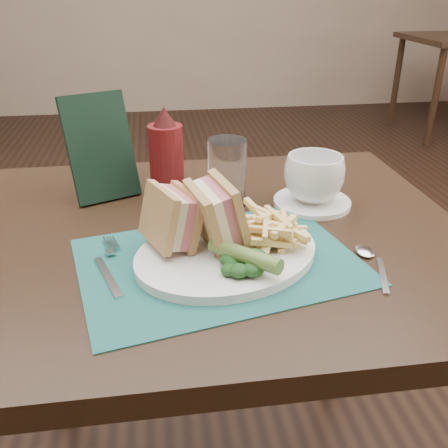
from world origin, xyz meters
name	(u,v)px	position (x,y,z in m)	size (l,w,h in m)	color
floor	(197,362)	(0.00, 0.00, 0.00)	(7.00, 7.00, 0.00)	black
wall_back	(163,111)	(0.00, 3.50, 0.00)	(6.00, 6.00, 0.00)	tan
table_main	(215,387)	(0.00, -0.50, 0.38)	(0.90, 0.75, 0.75)	black
placemat	(219,261)	(-0.01, -0.61, 0.75)	(0.42, 0.30, 0.00)	#1A564F
plate	(227,254)	(0.01, -0.61, 0.76)	(0.30, 0.24, 0.01)	white
sandwich_half_a	(159,220)	(-0.09, -0.59, 0.82)	(0.06, 0.10, 0.09)	tan
sandwich_half_b	(204,215)	(-0.02, -0.59, 0.82)	(0.06, 0.11, 0.10)	tan
kale_garnish	(240,262)	(0.02, -0.67, 0.78)	(0.11, 0.08, 0.03)	#143714
pickle_spear	(245,255)	(0.03, -0.67, 0.79)	(0.02, 0.02, 0.12)	#4E702B
fries_pile	(274,228)	(0.09, -0.59, 0.79)	(0.18, 0.20, 0.05)	#EBCD75
fork	(109,264)	(-0.17, -0.61, 0.76)	(0.03, 0.17, 0.01)	silver
spoon	(376,265)	(0.23, -0.67, 0.76)	(0.03, 0.15, 0.01)	silver
saucer	(312,202)	(0.20, -0.42, 0.76)	(0.15, 0.15, 0.01)	white
coffee_cup	(314,178)	(0.20, -0.42, 0.81)	(0.11, 0.11, 0.09)	white
drinking_glass	(227,173)	(0.04, -0.40, 0.81)	(0.07, 0.07, 0.13)	white
ketchup_bottle	(166,155)	(-0.07, -0.35, 0.84)	(0.07, 0.07, 0.19)	#5C0F11
check_presenter	(100,148)	(-0.20, -0.32, 0.85)	(0.13, 0.01, 0.21)	black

